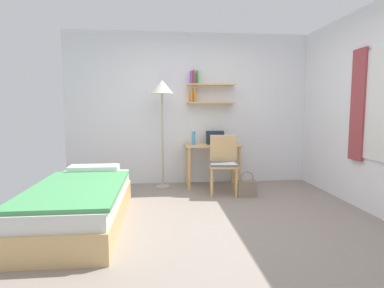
{
  "coord_description": "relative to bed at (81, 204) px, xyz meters",
  "views": [
    {
      "loc": [
        -0.61,
        -3.63,
        1.3
      ],
      "look_at": [
        -0.19,
        0.51,
        0.85
      ],
      "focal_mm": 30.3,
      "sensor_mm": 36.0,
      "label": 1
    }
  ],
  "objects": [
    {
      "name": "standing_lamp",
      "position": [
        0.94,
        1.67,
        1.31
      ],
      "size": [
        0.38,
        0.38,
        1.77
      ],
      "color": "#B2A893",
      "rests_on": "ground_plane"
    },
    {
      "name": "bed",
      "position": [
        0.0,
        0.0,
        0.0
      ],
      "size": [
        0.95,
        2.05,
        0.54
      ],
      "color": "tan",
      "rests_on": "ground_plane"
    },
    {
      "name": "ground_plane",
      "position": [
        1.5,
        -0.0,
        -0.24
      ],
      "size": [
        5.28,
        5.28,
        0.0
      ],
      "primitive_type": "plane",
      "color": "gray"
    },
    {
      "name": "wall_right",
      "position": [
        3.52,
        -0.0,
        1.06
      ],
      "size": [
        0.1,
        4.4,
        2.6
      ],
      "color": "white",
      "rests_on": "ground_plane"
    },
    {
      "name": "desk",
      "position": [
        1.77,
        1.7,
        0.33
      ],
      "size": [
        0.91,
        0.54,
        0.71
      ],
      "color": "tan",
      "rests_on": "ground_plane"
    },
    {
      "name": "book_stack",
      "position": [
        2.06,
        1.74,
        0.51
      ],
      "size": [
        0.18,
        0.24,
        0.08
      ],
      "color": "purple",
      "rests_on": "desk"
    },
    {
      "name": "desk_chair",
      "position": [
        1.87,
        1.21,
        0.26
      ],
      "size": [
        0.49,
        0.46,
        0.89
      ],
      "color": "tan",
      "rests_on": "ground_plane"
    },
    {
      "name": "wall_back",
      "position": [
        1.5,
        2.02,
        1.07
      ],
      "size": [
        4.4,
        0.27,
        2.6
      ],
      "color": "white",
      "rests_on": "ground_plane"
    },
    {
      "name": "laptop",
      "position": [
        1.84,
        1.76,
        0.53
      ],
      "size": [
        0.32,
        0.23,
        0.22
      ],
      "color": "black",
      "rests_on": "desk"
    },
    {
      "name": "water_bottle",
      "position": [
        1.45,
        1.65,
        0.58
      ],
      "size": [
        0.06,
        0.06,
        0.22
      ],
      "primitive_type": "cylinder",
      "color": "#4C99DB",
      "rests_on": "desk"
    },
    {
      "name": "handbag",
      "position": [
        2.17,
        0.97,
        -0.11
      ],
      "size": [
        0.28,
        0.12,
        0.38
      ],
      "color": "gray",
      "rests_on": "ground_plane"
    }
  ]
}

